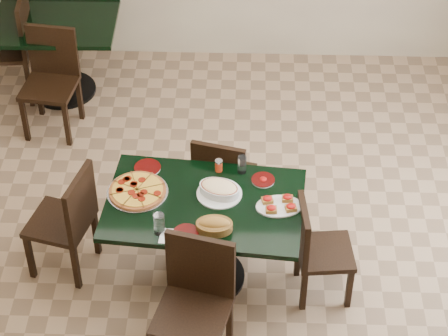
{
  "coord_description": "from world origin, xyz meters",
  "views": [
    {
      "loc": [
        0.11,
        -4.5,
        4.79
      ],
      "look_at": [
        -0.04,
        0.0,
        0.88
      ],
      "focal_mm": 70.0,
      "sensor_mm": 36.0,
      "label": 1
    }
  ],
  "objects_px": {
    "bruschetta_platter": "(279,205)",
    "chair_right": "(315,247)",
    "main_table": "(205,222)",
    "chair_left": "(69,217)",
    "lasagna_casserole": "(219,189)",
    "bread_basket": "(214,225)",
    "back_chair_left": "(14,41)",
    "pepperoni_pizza": "(137,191)",
    "back_table": "(57,43)",
    "chair_far": "(222,177)",
    "chair_near": "(196,297)",
    "back_chair_near": "(51,74)"
  },
  "relations": [
    {
      "from": "lasagna_casserole",
      "to": "bruschetta_platter",
      "type": "relative_size",
      "value": 0.96
    },
    {
      "from": "chair_right",
      "to": "back_chair_left",
      "type": "xyz_separation_m",
      "value": [
        -2.57,
        2.34,
        0.11
      ]
    },
    {
      "from": "bread_basket",
      "to": "bruschetta_platter",
      "type": "height_order",
      "value": "bread_basket"
    },
    {
      "from": "back_table",
      "to": "chair_left",
      "type": "bearing_deg",
      "value": -79.01
    },
    {
      "from": "chair_right",
      "to": "lasagna_casserole",
      "type": "xyz_separation_m",
      "value": [
        -0.67,
        0.18,
        0.35
      ]
    },
    {
      "from": "bruschetta_platter",
      "to": "chair_right",
      "type": "bearing_deg",
      "value": -21.66
    },
    {
      "from": "lasagna_casserole",
      "to": "bruschetta_platter",
      "type": "distance_m",
      "value": 0.42
    },
    {
      "from": "bread_basket",
      "to": "chair_right",
      "type": "bearing_deg",
      "value": 11.9
    },
    {
      "from": "chair_right",
      "to": "chair_left",
      "type": "distance_m",
      "value": 1.74
    },
    {
      "from": "back_table",
      "to": "back_chair_left",
      "type": "bearing_deg",
      "value": -176.49
    },
    {
      "from": "main_table",
      "to": "chair_left",
      "type": "distance_m",
      "value": 0.97
    },
    {
      "from": "chair_far",
      "to": "back_chair_left",
      "type": "xyz_separation_m",
      "value": [
        -1.91,
        1.67,
        0.08
      ]
    },
    {
      "from": "chair_right",
      "to": "lasagna_casserole",
      "type": "distance_m",
      "value": 0.77
    },
    {
      "from": "back_table",
      "to": "chair_far",
      "type": "height_order",
      "value": "chair_far"
    },
    {
      "from": "back_table",
      "to": "chair_far",
      "type": "distance_m",
      "value": 2.29
    },
    {
      "from": "chair_far",
      "to": "chair_near",
      "type": "height_order",
      "value": "chair_near"
    },
    {
      "from": "chair_far",
      "to": "bread_basket",
      "type": "bearing_deg",
      "value": 102.27
    },
    {
      "from": "back_table",
      "to": "bruschetta_platter",
      "type": "relative_size",
      "value": 3.26
    },
    {
      "from": "chair_near",
      "to": "pepperoni_pizza",
      "type": "height_order",
      "value": "chair_near"
    },
    {
      "from": "pepperoni_pizza",
      "to": "lasagna_casserole",
      "type": "height_order",
      "value": "lasagna_casserole"
    },
    {
      "from": "chair_left",
      "to": "back_chair_near",
      "type": "relative_size",
      "value": 0.96
    },
    {
      "from": "chair_right",
      "to": "pepperoni_pizza",
      "type": "bearing_deg",
      "value": 75.94
    },
    {
      "from": "chair_far",
      "to": "lasagna_casserole",
      "type": "distance_m",
      "value": 0.57
    },
    {
      "from": "back_chair_near",
      "to": "lasagna_casserole",
      "type": "relative_size",
      "value": 2.87
    },
    {
      "from": "back_chair_near",
      "to": "back_chair_left",
      "type": "height_order",
      "value": "back_chair_left"
    },
    {
      "from": "main_table",
      "to": "chair_right",
      "type": "xyz_separation_m",
      "value": [
        0.77,
        -0.1,
        -0.12
      ]
    },
    {
      "from": "bruschetta_platter",
      "to": "main_table",
      "type": "bearing_deg",
      "value": 170.07
    },
    {
      "from": "chair_far",
      "to": "pepperoni_pizza",
      "type": "relative_size",
      "value": 2.05
    },
    {
      "from": "back_table",
      "to": "chair_far",
      "type": "bearing_deg",
      "value": -49.18
    },
    {
      "from": "back_chair_left",
      "to": "lasagna_casserole",
      "type": "relative_size",
      "value": 3.07
    },
    {
      "from": "chair_right",
      "to": "bruschetta_platter",
      "type": "height_order",
      "value": "chair_right"
    },
    {
      "from": "main_table",
      "to": "back_table",
      "type": "bearing_deg",
      "value": 127.63
    },
    {
      "from": "back_chair_near",
      "to": "bruschetta_platter",
      "type": "relative_size",
      "value": 2.76
    },
    {
      "from": "main_table",
      "to": "back_chair_left",
      "type": "relative_size",
      "value": 1.41
    },
    {
      "from": "chair_left",
      "to": "back_table",
      "type": "bearing_deg",
      "value": -152.75
    },
    {
      "from": "chair_right",
      "to": "lasagna_casserole",
      "type": "height_order",
      "value": "lasagna_casserole"
    },
    {
      "from": "back_table",
      "to": "bread_basket",
      "type": "distance_m",
      "value": 2.95
    },
    {
      "from": "chair_far",
      "to": "bruschetta_platter",
      "type": "height_order",
      "value": "chair_far"
    },
    {
      "from": "chair_far",
      "to": "back_chair_near",
      "type": "height_order",
      "value": "back_chair_near"
    },
    {
      "from": "chair_far",
      "to": "back_chair_left",
      "type": "height_order",
      "value": "back_chair_left"
    },
    {
      "from": "chair_near",
      "to": "bread_basket",
      "type": "xyz_separation_m",
      "value": [
        0.1,
        0.4,
        0.25
      ]
    },
    {
      "from": "main_table",
      "to": "back_table",
      "type": "height_order",
      "value": "same"
    },
    {
      "from": "chair_far",
      "to": "bread_basket",
      "type": "xyz_separation_m",
      "value": [
        -0.02,
        -0.82,
        0.31
      ]
    },
    {
      "from": "bruschetta_platter",
      "to": "back_table",
      "type": "bearing_deg",
      "value": 123.36
    },
    {
      "from": "back_chair_left",
      "to": "pepperoni_pizza",
      "type": "relative_size",
      "value": 2.36
    },
    {
      "from": "back_chair_near",
      "to": "back_chair_left",
      "type": "bearing_deg",
      "value": 140.47
    },
    {
      "from": "chair_right",
      "to": "chair_near",
      "type": "bearing_deg",
      "value": 119.52
    },
    {
      "from": "chair_near",
      "to": "lasagna_casserole",
      "type": "distance_m",
      "value": 0.79
    },
    {
      "from": "chair_near",
      "to": "lasagna_casserole",
      "type": "bearing_deg",
      "value": 94.57
    },
    {
      "from": "lasagna_casserole",
      "to": "chair_left",
      "type": "bearing_deg",
      "value": -160.93
    }
  ]
}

